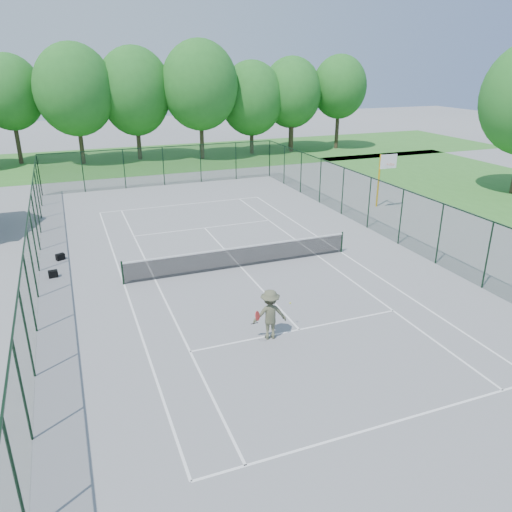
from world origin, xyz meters
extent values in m
plane|color=gray|center=(0.00, 0.00, 0.00)|extent=(140.00, 140.00, 0.00)
cube|color=#3D8430|center=(0.00, 30.00, 0.01)|extent=(80.00, 16.00, 0.01)
cube|color=white|center=(0.00, 11.88, 0.00)|extent=(10.97, 0.08, 0.01)
cube|color=white|center=(0.00, -11.88, 0.00)|extent=(10.97, 0.08, 0.01)
cube|color=white|center=(0.00, 6.40, 0.00)|extent=(8.23, 0.08, 0.01)
cube|color=white|center=(0.00, -6.40, 0.00)|extent=(8.23, 0.08, 0.01)
cube|color=white|center=(5.49, 0.00, 0.00)|extent=(0.08, 23.77, 0.01)
cube|color=white|center=(-5.49, 0.00, 0.00)|extent=(0.08, 23.77, 0.01)
cube|color=white|center=(4.12, 0.00, 0.00)|extent=(0.08, 23.77, 0.01)
cube|color=white|center=(-4.12, 0.00, 0.00)|extent=(0.08, 23.77, 0.01)
cube|color=white|center=(0.00, 0.00, 0.00)|extent=(0.08, 12.80, 0.01)
cylinder|color=black|center=(-5.50, 0.00, 0.55)|extent=(0.08, 0.08, 1.10)
cylinder|color=black|center=(5.50, 0.00, 0.55)|extent=(0.08, 0.08, 1.10)
cube|color=black|center=(0.00, 0.00, 0.50)|extent=(11.00, 0.02, 0.96)
cube|color=white|center=(0.00, 0.00, 1.00)|extent=(11.00, 0.05, 0.07)
cube|color=#1B3620|center=(0.00, 18.00, 1.50)|extent=(18.00, 0.02, 3.00)
cube|color=#1B3620|center=(9.00, 0.00, 1.50)|extent=(0.02, 36.00, 3.00)
cube|color=#1B3620|center=(-9.00, 0.00, 1.50)|extent=(0.02, 36.00, 3.00)
cube|color=black|center=(0.00, 18.00, 3.00)|extent=(18.00, 0.05, 0.05)
cube|color=black|center=(9.00, 0.00, 3.00)|extent=(0.05, 36.00, 0.05)
cube|color=black|center=(-9.00, 0.00, 3.00)|extent=(0.05, 36.00, 0.05)
cylinder|color=#413523|center=(0.00, 30.00, 2.10)|extent=(0.40, 0.40, 4.20)
ellipsoid|color=#297A28|center=(0.00, 30.00, 6.00)|extent=(6.40, 6.40, 7.40)
cylinder|color=#413523|center=(16.50, 30.00, 2.10)|extent=(0.40, 0.40, 4.20)
ellipsoid|color=#297A28|center=(16.50, 30.00, 6.00)|extent=(6.40, 6.40, 7.40)
cylinder|color=gold|center=(12.14, 6.72, 1.75)|extent=(0.12, 0.12, 3.50)
cube|color=gold|center=(12.14, 6.27, 3.35)|extent=(0.08, 0.90, 0.08)
cube|color=white|center=(12.14, 5.82, 3.20)|extent=(1.20, 0.05, 0.90)
torus|color=#E1561F|center=(12.14, 5.59, 3.05)|extent=(0.48, 0.48, 0.02)
cube|color=black|center=(-8.38, 1.96, 0.16)|extent=(0.43, 0.28, 0.33)
cube|color=black|center=(-8.03, 4.11, 0.16)|extent=(0.47, 0.39, 0.32)
imported|color=#53553D|center=(-1.23, -6.51, 0.93)|extent=(1.30, 0.89, 1.85)
sphere|color=#BED02A|center=(-0.26, -6.11, 1.00)|extent=(0.07, 0.07, 0.07)
camera|label=1|loc=(-7.30, -20.79, 9.23)|focal=35.00mm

